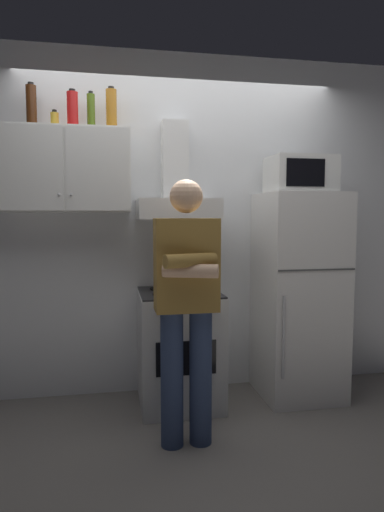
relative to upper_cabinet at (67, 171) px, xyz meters
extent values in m
plane|color=slate|center=(0.85, -0.37, -1.75)|extent=(7.00, 7.00, 0.00)
cube|color=white|center=(0.85, 0.23, -0.40)|extent=(4.80, 0.10, 2.70)
cube|color=white|center=(0.00, 0.01, 0.00)|extent=(0.90, 0.34, 0.60)
cube|color=white|center=(-0.22, -0.17, 0.00)|extent=(0.43, 0.01, 0.58)
cube|color=white|center=(0.22, -0.17, 0.00)|extent=(0.43, 0.01, 0.58)
sphere|color=#B2B2B7|center=(-0.04, -0.18, -0.18)|extent=(0.02, 0.02, 0.02)
sphere|color=#B2B2B7|center=(0.04, -0.18, -0.18)|extent=(0.02, 0.02, 0.02)
cube|color=silver|center=(0.80, -0.12, -1.32)|extent=(0.60, 0.60, 0.85)
cube|color=black|center=(0.80, -0.12, -0.89)|extent=(0.59, 0.59, 0.01)
cube|color=black|center=(0.80, -0.43, -1.30)|extent=(0.42, 0.01, 0.24)
cylinder|color=black|center=(0.67, -0.24, -0.88)|extent=(0.16, 0.16, 0.01)
cylinder|color=black|center=(0.93, -0.24, -0.88)|extent=(0.16, 0.16, 0.01)
cylinder|color=black|center=(0.67, 0.00, -0.88)|extent=(0.16, 0.16, 0.01)
cylinder|color=black|center=(0.93, 0.00, -0.88)|extent=(0.16, 0.16, 0.01)
cylinder|color=black|center=(0.60, -0.44, -0.95)|extent=(0.04, 0.02, 0.04)
cylinder|color=black|center=(0.73, -0.44, -0.95)|extent=(0.04, 0.02, 0.04)
cylinder|color=black|center=(0.87, -0.44, -0.95)|extent=(0.04, 0.02, 0.04)
cylinder|color=black|center=(1.00, -0.44, -0.95)|extent=(0.04, 0.02, 0.04)
cube|color=white|center=(0.80, -0.04, -0.27)|extent=(0.60, 0.44, 0.15)
cube|color=white|center=(0.80, 0.10, 0.10)|extent=(0.20, 0.16, 0.60)
cube|color=white|center=(1.75, -0.12, -0.95)|extent=(0.60, 0.60, 1.60)
cube|color=#4C4C4C|center=(1.75, -0.43, -0.71)|extent=(0.59, 0.01, 0.01)
cylinder|color=silver|center=(1.50, -0.44, -1.19)|extent=(0.02, 0.02, 0.60)
cube|color=silver|center=(1.75, -0.10, -0.01)|extent=(0.48, 0.36, 0.28)
cube|color=black|center=(1.71, -0.29, -0.01)|extent=(0.30, 0.01, 0.20)
cylinder|color=navy|center=(0.66, -0.72, -1.32)|extent=(0.14, 0.14, 0.85)
cylinder|color=navy|center=(0.84, -0.72, -1.32)|extent=(0.14, 0.14, 0.85)
cube|color=olive|center=(0.75, -0.72, -0.62)|extent=(0.38, 0.20, 0.56)
cylinder|color=olive|center=(0.75, -0.86, -0.58)|extent=(0.33, 0.17, 0.08)
cylinder|color=#DBAD89|center=(0.75, -0.86, -0.64)|extent=(0.33, 0.17, 0.08)
sphere|color=#DBAD89|center=(0.75, -0.72, -0.21)|extent=(0.20, 0.20, 0.20)
cylinder|color=#B7BABF|center=(0.93, -0.24, -0.82)|extent=(0.18, 0.18, 0.12)
cylinder|color=black|center=(0.81, -0.24, -0.77)|extent=(0.05, 0.01, 0.01)
cylinder|color=black|center=(1.05, -0.24, -0.77)|extent=(0.05, 0.01, 0.01)
cylinder|color=#B7721E|center=(0.32, 0.04, 0.45)|extent=(0.08, 0.08, 0.30)
cylinder|color=black|center=(0.32, 0.04, 0.61)|extent=(0.04, 0.04, 0.02)
cylinder|color=#47230F|center=(-0.24, 0.03, 0.45)|extent=(0.07, 0.07, 0.30)
cylinder|color=black|center=(-0.24, 0.03, 0.61)|extent=(0.04, 0.04, 0.02)
cylinder|color=red|center=(0.05, -0.01, 0.43)|extent=(0.08, 0.08, 0.25)
cylinder|color=black|center=(0.05, -0.01, 0.56)|extent=(0.04, 0.04, 0.02)
cylinder|color=#4C6B19|center=(0.18, 0.02, 0.43)|extent=(0.06, 0.06, 0.25)
cylinder|color=black|center=(0.18, 0.02, 0.56)|extent=(0.03, 0.03, 0.02)
cylinder|color=gold|center=(-0.08, 0.01, 0.35)|extent=(0.06, 0.06, 0.11)
cylinder|color=black|center=(-0.08, 0.01, 0.42)|extent=(0.03, 0.03, 0.02)
camera|label=1|loc=(0.31, -3.30, -0.33)|focal=30.54mm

